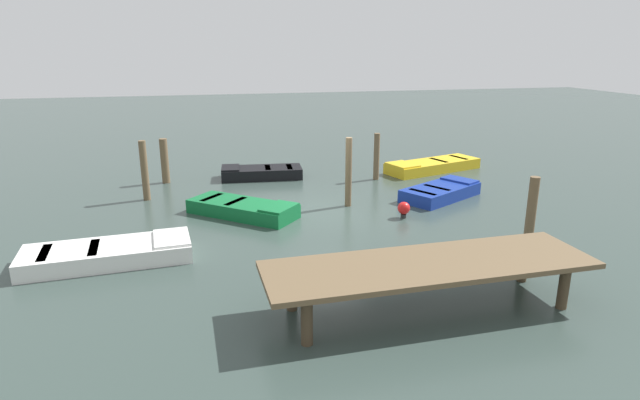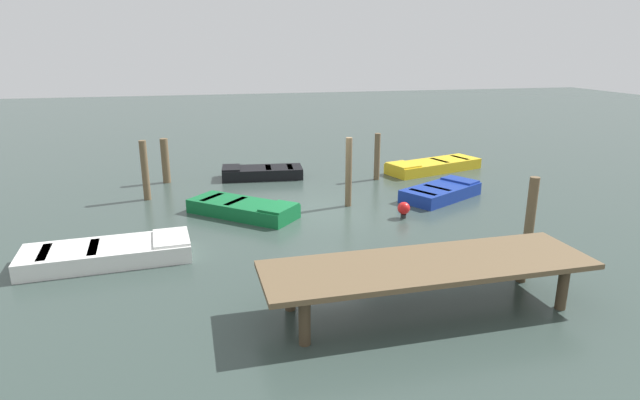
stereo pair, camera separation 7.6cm
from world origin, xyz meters
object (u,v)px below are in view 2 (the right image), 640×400
(mooring_piling_mid_left, at_px, (349,172))
(mooring_piling_center, at_px, (377,157))
(marker_buoy, at_px, (404,209))
(rowboat_white, at_px, (109,253))
(rowboat_blue, at_px, (441,192))
(rowboat_green, at_px, (243,208))
(rowboat_yellow, at_px, (433,166))
(rowboat_black, at_px, (262,172))
(mooring_piling_near_left, at_px, (145,170))
(mooring_piling_mid_right, at_px, (531,216))
(mooring_piling_far_left, at_px, (165,161))
(dock_segment, at_px, (428,268))

(mooring_piling_mid_left, distance_m, mooring_piling_center, 3.55)
(mooring_piling_center, xyz_separation_m, marker_buoy, (0.74, 4.48, -0.57))
(mooring_piling_center, bearing_deg, rowboat_white, 34.60)
(rowboat_blue, bearing_deg, rowboat_green, 153.63)
(rowboat_yellow, bearing_deg, marker_buoy, 40.27)
(rowboat_black, xyz_separation_m, mooring_piling_center, (-4.11, 1.20, 0.64))
(mooring_piling_near_left, relative_size, marker_buoy, 4.01)
(mooring_piling_mid_right, bearing_deg, mooring_piling_far_left, -45.79)
(rowboat_yellow, xyz_separation_m, rowboat_green, (7.81, 3.92, 0.00))
(rowboat_green, xyz_separation_m, rowboat_blue, (-6.42, -0.32, 0.00))
(dock_segment, bearing_deg, mooring_piling_mid_right, -151.13)
(rowboat_black, distance_m, mooring_piling_far_left, 3.49)
(mooring_piling_far_left, xyz_separation_m, mooring_piling_mid_left, (-5.60, 4.28, 0.27))
(rowboat_yellow, relative_size, mooring_piling_near_left, 2.15)
(rowboat_white, height_order, marker_buoy, marker_buoy)
(rowboat_green, bearing_deg, mooring_piling_mid_left, 44.85)
(rowboat_white, relative_size, mooring_piling_far_left, 2.35)
(rowboat_green, distance_m, rowboat_black, 4.49)
(rowboat_green, relative_size, rowboat_white, 0.86)
(rowboat_white, relative_size, mooring_piling_mid_right, 2.02)
(dock_segment, height_order, mooring_piling_mid_right, mooring_piling_mid_right)
(rowboat_yellow, bearing_deg, rowboat_white, 13.66)
(mooring_piling_near_left, distance_m, mooring_piling_mid_right, 11.45)
(mooring_piling_near_left, bearing_deg, mooring_piling_mid_left, 160.60)
(rowboat_yellow, relative_size, mooring_piling_far_left, 2.58)
(dock_segment, height_order, rowboat_black, dock_segment)
(marker_buoy, bearing_deg, dock_segment, 72.40)
(mooring_piling_far_left, distance_m, mooring_piling_center, 7.66)
(mooring_piling_far_left, bearing_deg, rowboat_blue, 154.63)
(rowboat_yellow, xyz_separation_m, mooring_piling_near_left, (10.67, 1.57, 0.75))
(rowboat_yellow, xyz_separation_m, mooring_piling_center, (2.61, 0.76, 0.64))
(rowboat_yellow, bearing_deg, mooring_piling_mid_left, 22.03)
(rowboat_black, height_order, mooring_piling_far_left, mooring_piling_far_left)
(rowboat_green, height_order, rowboat_white, same)
(rowboat_green, xyz_separation_m, marker_buoy, (-4.46, 1.32, 0.07))
(mooring_piling_near_left, bearing_deg, rowboat_white, 84.80)
(rowboat_green, height_order, mooring_piling_far_left, mooring_piling_far_left)
(mooring_piling_near_left, bearing_deg, marker_buoy, 153.38)
(mooring_piling_mid_left, bearing_deg, rowboat_black, -62.61)
(mooring_piling_center, relative_size, marker_buoy, 3.58)
(mooring_piling_mid_left, relative_size, mooring_piling_center, 1.24)
(dock_segment, distance_m, mooring_piling_far_left, 12.13)
(rowboat_blue, relative_size, mooring_piling_mid_right, 1.63)
(rowboat_white, bearing_deg, mooring_piling_mid_right, -14.71)
(marker_buoy, bearing_deg, mooring_piling_near_left, -26.62)
(rowboat_yellow, distance_m, mooring_piling_mid_left, 5.95)
(rowboat_black, xyz_separation_m, mooring_piling_near_left, (3.95, 2.01, 0.75))
(rowboat_yellow, distance_m, mooring_piling_near_left, 10.81)
(rowboat_yellow, relative_size, rowboat_black, 1.36)
(mooring_piling_far_left, height_order, mooring_piling_mid_left, mooring_piling_mid_left)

